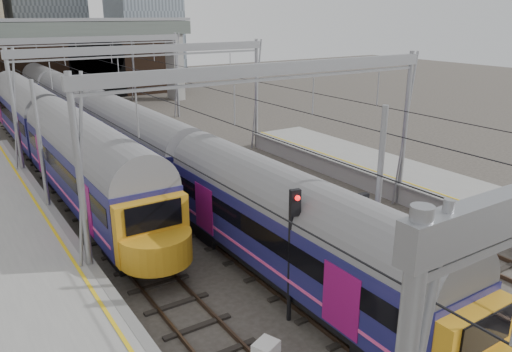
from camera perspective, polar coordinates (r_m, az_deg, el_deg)
ground at (r=17.84m, az=17.64°, el=-16.03°), size 160.00×160.00×0.00m
tracks at (r=28.44m, az=-6.07°, el=-2.00°), size 14.40×80.00×0.22m
overhead_line at (r=32.80m, az=-11.79°, el=12.18°), size 16.80×80.00×8.00m
retaining_wall at (r=62.50m, az=-21.12°, el=11.99°), size 28.00×2.75×9.00m
overbridge at (r=56.22m, az=-21.50°, el=14.40°), size 28.00×3.00×9.25m
train_main at (r=37.89m, az=-17.29°, el=6.09°), size 2.63×60.75×4.58m
train_second at (r=34.02m, az=-22.28°, el=4.53°), size 2.90×33.53×4.95m
signal_near_left at (r=15.87m, az=4.11°, el=-7.27°), size 0.36×0.46×4.68m
signal_near_centre at (r=16.44m, az=11.55°, el=-7.14°), size 0.34×0.45×4.46m
equip_cover_a at (r=20.15m, az=7.88°, el=-10.88°), size 0.99×0.84×0.10m
equip_cover_b at (r=22.95m, az=-0.38°, el=-6.89°), size 1.03×0.78×0.11m
equip_cover_c at (r=21.52m, az=21.52°, el=-10.09°), size 0.86×0.63×0.10m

